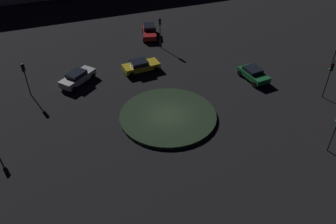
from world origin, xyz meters
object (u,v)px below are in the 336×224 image
at_px(traffic_light_east, 330,73).
at_px(traffic_light_northwest, 25,73).
at_px(car_red, 149,31).
at_px(traffic_light_north, 160,27).
at_px(car_yellow, 141,66).
at_px(traffic_light_southeast, 336,125).
at_px(car_silver, 78,77).
at_px(car_green, 254,74).

distance_m(traffic_light_east, traffic_light_northwest, 32.19).
relative_size(car_red, traffic_light_north, 1.13).
bearing_deg(car_yellow, traffic_light_northwest, 178.95).
distance_m(traffic_light_northwest, traffic_light_southeast, 30.87).
bearing_deg(car_silver, traffic_light_southeast, -84.86).
xyz_separation_m(traffic_light_east, traffic_light_southeast, (-4.62, -7.66, -0.11)).
relative_size(car_silver, car_green, 1.06).
xyz_separation_m(traffic_light_northwest, traffic_light_north, (16.59, 8.16, 0.17)).
xyz_separation_m(car_yellow, traffic_light_southeast, (13.74, -18.04, 2.14)).
bearing_deg(car_silver, traffic_light_north, -15.03).
relative_size(car_yellow, traffic_light_northwest, 1.21).
height_order(car_green, traffic_light_east, traffic_light_east).
relative_size(car_silver, traffic_light_northwest, 1.15).
xyz_separation_m(car_green, traffic_light_east, (5.79, -5.29, 2.26)).
height_order(traffic_light_northwest, traffic_light_southeast, traffic_light_southeast).
distance_m(car_yellow, traffic_light_northwest, 13.16).
relative_size(car_yellow, car_red, 1.01).
bearing_deg(traffic_light_east, car_yellow, -27.69).
bearing_deg(car_red, traffic_light_northwest, -43.62).
distance_m(car_green, traffic_light_southeast, 13.18).
height_order(traffic_light_east, traffic_light_southeast, traffic_light_east).
bearing_deg(car_red, traffic_light_southeast, 30.37).
relative_size(car_green, traffic_light_north, 1.03).
bearing_deg(car_green, traffic_light_northwest, -108.61).
bearing_deg(traffic_light_northwest, car_green, 22.35).
distance_m(traffic_light_east, traffic_light_southeast, 8.95).
xyz_separation_m(car_silver, traffic_light_east, (25.94, -9.38, 2.23)).
relative_size(car_yellow, traffic_light_east, 1.11).
bearing_deg(traffic_light_east, car_red, -50.88).
height_order(car_yellow, traffic_light_north, traffic_light_north).
bearing_deg(car_green, traffic_light_east, 35.31).
bearing_deg(traffic_light_southeast, car_red, -36.09).
height_order(car_silver, traffic_light_east, traffic_light_east).
distance_m(car_silver, traffic_light_north, 13.46).
relative_size(car_green, car_yellow, 0.90).
bearing_deg(car_green, traffic_light_southeast, -7.12).
bearing_deg(car_red, car_silver, -35.50).
height_order(traffic_light_northwest, traffic_light_north, traffic_light_north).
bearing_deg(traffic_light_north, car_yellow, -22.79).
xyz_separation_m(car_silver, traffic_light_northwest, (-5.22, -1.28, 2.00)).
distance_m(car_silver, traffic_light_northwest, 5.73).
distance_m(car_yellow, traffic_light_north, 7.33).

